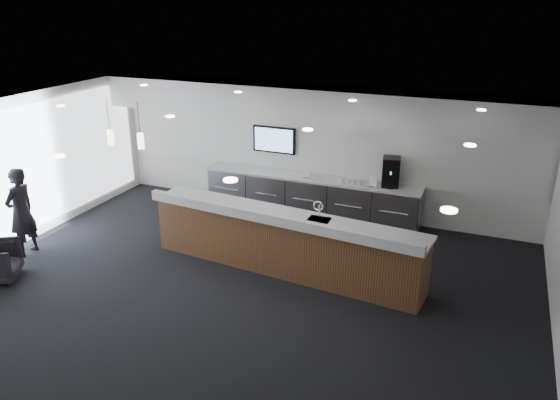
% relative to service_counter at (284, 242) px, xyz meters
% --- Properties ---
extents(ground, '(10.00, 10.00, 0.00)m').
position_rel_service_counter_xyz_m(ground, '(-0.44, -0.95, -0.57)').
color(ground, black).
rests_on(ground, ground).
extents(ceiling, '(10.00, 8.00, 0.02)m').
position_rel_service_counter_xyz_m(ceiling, '(-0.44, -0.95, 2.43)').
color(ceiling, black).
rests_on(ceiling, back_wall).
extents(back_wall, '(10.00, 0.02, 3.00)m').
position_rel_service_counter_xyz_m(back_wall, '(-0.44, 3.05, 0.93)').
color(back_wall, white).
rests_on(back_wall, ground).
extents(left_wall, '(0.02, 8.00, 3.00)m').
position_rel_service_counter_xyz_m(left_wall, '(-5.44, -0.95, 0.93)').
color(left_wall, white).
rests_on(left_wall, ground).
extents(soffit_bulkhead, '(10.00, 0.90, 0.70)m').
position_rel_service_counter_xyz_m(soffit_bulkhead, '(-0.44, 2.60, 2.08)').
color(soffit_bulkhead, white).
rests_on(soffit_bulkhead, back_wall).
extents(alcove_panel, '(9.80, 0.06, 1.40)m').
position_rel_service_counter_xyz_m(alcove_panel, '(-0.44, 3.02, 1.03)').
color(alcove_panel, white).
rests_on(alcove_panel, back_wall).
extents(window_blinds_wall, '(0.04, 7.36, 2.55)m').
position_rel_service_counter_xyz_m(window_blinds_wall, '(-5.40, -0.95, 0.93)').
color(window_blinds_wall, silver).
rests_on(window_blinds_wall, left_wall).
extents(back_credenza, '(5.06, 0.66, 0.95)m').
position_rel_service_counter_xyz_m(back_credenza, '(-0.44, 2.69, -0.10)').
color(back_credenza, gray).
rests_on(back_credenza, ground).
extents(wall_tv, '(1.05, 0.08, 0.62)m').
position_rel_service_counter_xyz_m(wall_tv, '(-1.44, 2.96, 1.08)').
color(wall_tv, black).
rests_on(wall_tv, back_wall).
extents(pendant_left, '(0.12, 0.12, 0.30)m').
position_rel_service_counter_xyz_m(pendant_left, '(-2.84, -0.15, 1.68)').
color(pendant_left, '#F5E9BF').
rests_on(pendant_left, ceiling).
extents(pendant_right, '(0.12, 0.12, 0.30)m').
position_rel_service_counter_xyz_m(pendant_right, '(-3.54, -0.15, 1.68)').
color(pendant_right, '#F5E9BF').
rests_on(pendant_right, ceiling).
extents(ceiling_can_lights, '(7.00, 5.00, 0.02)m').
position_rel_service_counter_xyz_m(ceiling_can_lights, '(-0.44, -0.95, 2.40)').
color(ceiling_can_lights, silver).
rests_on(ceiling_can_lights, ceiling).
extents(service_counter, '(5.39, 1.40, 1.49)m').
position_rel_service_counter_xyz_m(service_counter, '(0.00, 0.00, 0.00)').
color(service_counter, '#4B2E19').
rests_on(service_counter, ground).
extents(coffee_machine, '(0.43, 0.52, 0.64)m').
position_rel_service_counter_xyz_m(coffee_machine, '(1.37, 2.77, 0.69)').
color(coffee_machine, black).
rests_on(coffee_machine, back_credenza).
extents(info_sign_left, '(0.15, 0.02, 0.20)m').
position_rel_service_counter_xyz_m(info_sign_left, '(-0.50, 2.58, 0.48)').
color(info_sign_left, white).
rests_on(info_sign_left, back_credenza).
extents(info_sign_right, '(0.17, 0.05, 0.23)m').
position_rel_service_counter_xyz_m(info_sign_right, '(1.03, 2.57, 0.49)').
color(info_sign_right, white).
rests_on(info_sign_right, back_credenza).
extents(lounge_guest, '(0.46, 0.67, 1.78)m').
position_rel_service_counter_xyz_m(lounge_guest, '(-4.97, -1.31, 0.31)').
color(lounge_guest, black).
rests_on(lounge_guest, ground).
extents(cup_0, '(0.11, 0.11, 0.10)m').
position_rel_service_counter_xyz_m(cup_0, '(0.77, 2.58, 0.43)').
color(cup_0, white).
rests_on(cup_0, back_credenza).
extents(cup_1, '(0.15, 0.15, 0.10)m').
position_rel_service_counter_xyz_m(cup_1, '(0.63, 2.58, 0.43)').
color(cup_1, white).
rests_on(cup_1, back_credenza).
extents(cup_2, '(0.13, 0.13, 0.10)m').
position_rel_service_counter_xyz_m(cup_2, '(0.49, 2.58, 0.43)').
color(cup_2, white).
rests_on(cup_2, back_credenza).
extents(cup_3, '(0.14, 0.14, 0.10)m').
position_rel_service_counter_xyz_m(cup_3, '(0.35, 2.58, 0.43)').
color(cup_3, white).
rests_on(cup_3, back_credenza).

